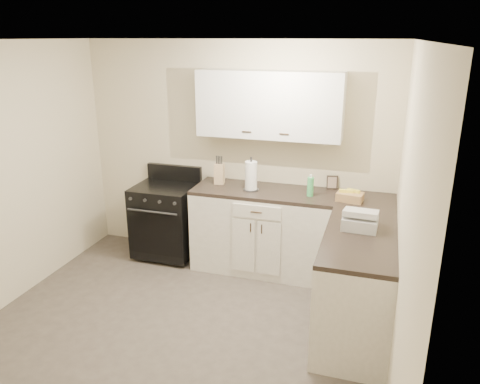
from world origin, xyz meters
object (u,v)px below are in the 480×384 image
(paper_towel, at_px, (251,176))
(countertop_grill, at_px, (360,222))
(stove, at_px, (166,220))
(knife_block, at_px, (219,174))
(wicker_basket, at_px, (350,197))

(paper_towel, distance_m, countertop_grill, 1.41)
(stove, distance_m, paper_towel, 1.23)
(paper_towel, bearing_deg, countertop_grill, -31.91)
(stove, relative_size, knife_block, 3.60)
(stove, bearing_deg, wicker_basket, -1.57)
(stove, distance_m, countertop_grill, 2.43)
(knife_block, relative_size, paper_towel, 0.74)
(paper_towel, xyz_separation_m, countertop_grill, (1.20, -0.75, -0.10))
(stove, xyz_separation_m, wicker_basket, (2.10, -0.06, 0.52))
(knife_block, bearing_deg, countertop_grill, -34.40)
(countertop_grill, bearing_deg, knife_block, 154.60)
(stove, bearing_deg, knife_block, 8.75)
(stove, relative_size, wicker_basket, 3.26)
(wicker_basket, xyz_separation_m, countertop_grill, (0.14, -0.70, 0.01))
(knife_block, xyz_separation_m, paper_towel, (0.40, -0.11, 0.04))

